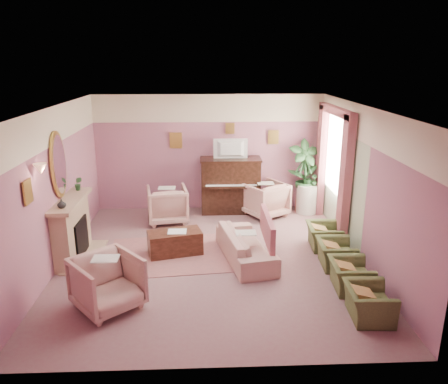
{
  "coord_description": "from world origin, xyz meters",
  "views": [
    {
      "loc": [
        -0.09,
        -7.44,
        3.58
      ],
      "look_at": [
        0.25,
        0.4,
        1.19
      ],
      "focal_mm": 35.0,
      "sensor_mm": 36.0,
      "label": 1
    }
  ],
  "objects_px": {
    "olive_chair_c": "(336,250)",
    "olive_chair_d": "(324,232)",
    "olive_chair_b": "(350,271)",
    "floral_armchair_front": "(107,280)",
    "floral_armchair_right": "(265,197)",
    "side_table": "(307,199)",
    "coffee_table": "(175,243)",
    "floral_armchair_left": "(167,203)",
    "sofa": "(246,240)",
    "piano": "(230,186)",
    "olive_chair_a": "(369,298)",
    "television": "(231,148)"
  },
  "relations": [
    {
      "from": "piano",
      "to": "floral_armchair_left",
      "type": "bearing_deg",
      "value": -156.4
    },
    {
      "from": "floral_armchair_front",
      "to": "olive_chair_a",
      "type": "bearing_deg",
      "value": -6.39
    },
    {
      "from": "floral_armchair_left",
      "to": "floral_armchair_front",
      "type": "height_order",
      "value": "same"
    },
    {
      "from": "sofa",
      "to": "olive_chair_a",
      "type": "height_order",
      "value": "sofa"
    },
    {
      "from": "sofa",
      "to": "olive_chair_c",
      "type": "xyz_separation_m",
      "value": [
        1.59,
        -0.37,
        -0.05
      ]
    },
    {
      "from": "television",
      "to": "olive_chair_b",
      "type": "height_order",
      "value": "television"
    },
    {
      "from": "sofa",
      "to": "olive_chair_d",
      "type": "distance_m",
      "value": 1.65
    },
    {
      "from": "sofa",
      "to": "floral_armchair_left",
      "type": "bearing_deg",
      "value": 128.25
    },
    {
      "from": "olive_chair_b",
      "to": "olive_chair_d",
      "type": "bearing_deg",
      "value": 90.0
    },
    {
      "from": "floral_armchair_left",
      "to": "olive_chair_b",
      "type": "distance_m",
      "value": 4.54
    },
    {
      "from": "coffee_table",
      "to": "olive_chair_c",
      "type": "height_order",
      "value": "olive_chair_c"
    },
    {
      "from": "coffee_table",
      "to": "floral_armchair_left",
      "type": "height_order",
      "value": "floral_armchair_left"
    },
    {
      "from": "floral_armchair_right",
      "to": "coffee_table",
      "type": "bearing_deg",
      "value": -134.42
    },
    {
      "from": "olive_chair_c",
      "to": "sofa",
      "type": "bearing_deg",
      "value": 166.88
    },
    {
      "from": "piano",
      "to": "sofa",
      "type": "xyz_separation_m",
      "value": [
        0.13,
        -2.68,
        -0.28
      ]
    },
    {
      "from": "television",
      "to": "olive_chair_d",
      "type": "bearing_deg",
      "value": -51.82
    },
    {
      "from": "piano",
      "to": "sofa",
      "type": "relative_size",
      "value": 0.76
    },
    {
      "from": "floral_armchair_left",
      "to": "olive_chair_d",
      "type": "relative_size",
      "value": 1.24
    },
    {
      "from": "floral_armchair_right",
      "to": "olive_chair_a",
      "type": "height_order",
      "value": "floral_armchair_right"
    },
    {
      "from": "floral_armchair_right",
      "to": "floral_armchair_front",
      "type": "bearing_deg",
      "value": -126.26
    },
    {
      "from": "piano",
      "to": "sofa",
      "type": "distance_m",
      "value": 2.7
    },
    {
      "from": "sofa",
      "to": "floral_armchair_right",
      "type": "height_order",
      "value": "floral_armchair_right"
    },
    {
      "from": "television",
      "to": "olive_chair_a",
      "type": "relative_size",
      "value": 1.09
    },
    {
      "from": "side_table",
      "to": "floral_armchair_front",
      "type": "bearing_deg",
      "value": -133.67
    },
    {
      "from": "floral_armchair_front",
      "to": "olive_chair_b",
      "type": "distance_m",
      "value": 3.81
    },
    {
      "from": "olive_chair_c",
      "to": "olive_chair_b",
      "type": "bearing_deg",
      "value": -90.0
    },
    {
      "from": "sofa",
      "to": "side_table",
      "type": "distance_m",
      "value": 3.06
    },
    {
      "from": "olive_chair_c",
      "to": "floral_armchair_right",
      "type": "bearing_deg",
      "value": 108.66
    },
    {
      "from": "olive_chair_d",
      "to": "floral_armchair_front",
      "type": "bearing_deg",
      "value": -151.73
    },
    {
      "from": "television",
      "to": "olive_chair_c",
      "type": "bearing_deg",
      "value": -60.25
    },
    {
      "from": "piano",
      "to": "floral_armchair_left",
      "type": "relative_size",
      "value": 1.54
    },
    {
      "from": "coffee_table",
      "to": "sofa",
      "type": "distance_m",
      "value": 1.37
    },
    {
      "from": "television",
      "to": "floral_armchair_left",
      "type": "relative_size",
      "value": 0.88
    },
    {
      "from": "floral_armchair_right",
      "to": "side_table",
      "type": "bearing_deg",
      "value": 10.4
    },
    {
      "from": "floral_armchair_front",
      "to": "side_table",
      "type": "xyz_separation_m",
      "value": [
        3.92,
        4.11,
        -0.1
      ]
    },
    {
      "from": "olive_chair_a",
      "to": "olive_chair_c",
      "type": "height_order",
      "value": "same"
    },
    {
      "from": "floral_armchair_left",
      "to": "olive_chair_a",
      "type": "relative_size",
      "value": 1.24
    },
    {
      "from": "olive_chair_a",
      "to": "olive_chair_d",
      "type": "distance_m",
      "value": 2.46
    },
    {
      "from": "olive_chair_c",
      "to": "olive_chair_d",
      "type": "xyz_separation_m",
      "value": [
        0.0,
        0.82,
        0.0
      ]
    },
    {
      "from": "coffee_table",
      "to": "side_table",
      "type": "height_order",
      "value": "side_table"
    },
    {
      "from": "olive_chair_b",
      "to": "floral_armchair_front",
      "type": "bearing_deg",
      "value": -174.03
    },
    {
      "from": "floral_armchair_right",
      "to": "olive_chair_c",
      "type": "bearing_deg",
      "value": -71.34
    },
    {
      "from": "piano",
      "to": "coffee_table",
      "type": "xyz_separation_m",
      "value": [
        -1.2,
        -2.4,
        -0.43
      ]
    },
    {
      "from": "coffee_table",
      "to": "side_table",
      "type": "bearing_deg",
      "value": 36.22
    },
    {
      "from": "coffee_table",
      "to": "olive_chair_b",
      "type": "xyz_separation_m",
      "value": [
        2.92,
        -1.48,
        0.09
      ]
    },
    {
      "from": "piano",
      "to": "floral_armchair_left",
      "type": "height_order",
      "value": "piano"
    },
    {
      "from": "coffee_table",
      "to": "side_table",
      "type": "xyz_separation_m",
      "value": [
        3.05,
        2.24,
        0.12
      ]
    },
    {
      "from": "sofa",
      "to": "olive_chair_a",
      "type": "relative_size",
      "value": 2.5
    },
    {
      "from": "olive_chair_b",
      "to": "olive_chair_c",
      "type": "bearing_deg",
      "value": 90.0
    },
    {
      "from": "floral_armchair_left",
      "to": "floral_armchair_front",
      "type": "xyz_separation_m",
      "value": [
        -0.59,
        -3.62,
        0.0
      ]
    }
  ]
}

